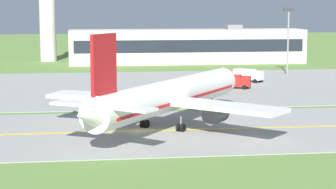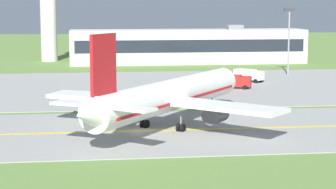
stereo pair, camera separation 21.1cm
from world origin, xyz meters
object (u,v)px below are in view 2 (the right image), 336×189
airplane_lead (168,96)px  service_truck_fuel (249,75)px  service_truck_baggage (234,81)px  control_tower (48,3)px  apron_light_mast (289,33)px

airplane_lead → service_truck_fuel: airplane_lead is taller
service_truck_baggage → control_tower: 73.74m
apron_light_mast → control_tower: bearing=142.4°
service_truck_fuel → control_tower: bearing=128.7°
service_truck_fuel → apron_light_mast: bearing=43.4°
airplane_lead → apron_light_mast: apron_light_mast is taller
service_truck_baggage → service_truck_fuel: bearing=61.2°
service_truck_baggage → apron_light_mast: apron_light_mast is taller
service_truck_baggage → apron_light_mast: 27.70m
service_truck_baggage → airplane_lead: bearing=-115.6°
service_truck_baggage → apron_light_mast: bearing=50.5°
airplane_lead → service_truck_baggage: airplane_lead is taller
control_tower → apron_light_mast: 68.49m
service_truck_baggage → control_tower: control_tower is taller
service_truck_baggage → apron_light_mast: (16.91, 20.51, 7.79)m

